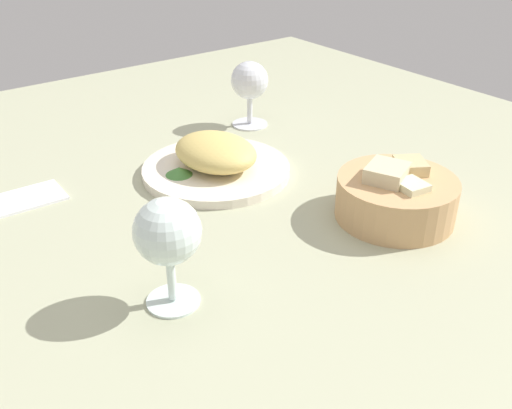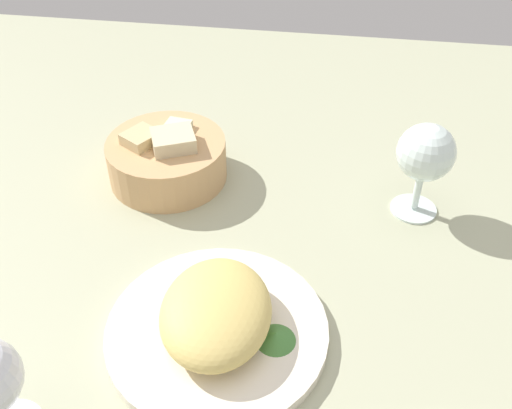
% 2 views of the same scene
% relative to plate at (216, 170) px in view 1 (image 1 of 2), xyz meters
% --- Properties ---
extents(ground_plane, '(1.40, 1.40, 0.02)m').
position_rel_plate_xyz_m(ground_plane, '(0.07, -0.01, -0.02)').
color(ground_plane, '#A8AB8B').
extents(plate, '(0.23, 0.23, 0.01)m').
position_rel_plate_xyz_m(plate, '(0.00, 0.00, 0.00)').
color(plate, white).
rests_on(plate, ground_plane).
extents(omelette, '(0.15, 0.13, 0.05)m').
position_rel_plate_xyz_m(omelette, '(0.00, 0.00, 0.03)').
color(omelette, '#D5BA65').
rests_on(omelette, plate).
extents(lettuce_garnish, '(0.04, 0.04, 0.01)m').
position_rel_plate_xyz_m(lettuce_garnish, '(-0.01, -0.06, 0.01)').
color(lettuce_garnish, '#437D38').
rests_on(lettuce_garnish, plate).
extents(bread_basket, '(0.16, 0.16, 0.08)m').
position_rel_plate_xyz_m(bread_basket, '(0.26, 0.12, 0.03)').
color(bread_basket, tan).
rests_on(bread_basket, ground_plane).
extents(wine_glass_near, '(0.07, 0.07, 0.13)m').
position_rel_plate_xyz_m(wine_glass_near, '(0.24, -0.22, 0.08)').
color(wine_glass_near, silver).
rests_on(wine_glass_near, ground_plane).
extents(wine_glass_far, '(0.07, 0.07, 0.12)m').
position_rel_plate_xyz_m(wine_glass_far, '(-0.14, 0.17, 0.07)').
color(wine_glass_far, silver).
rests_on(wine_glass_far, ground_plane).
extents(folded_napkin, '(0.07, 0.11, 0.01)m').
position_rel_plate_xyz_m(folded_napkin, '(-0.10, -0.27, -0.00)').
color(folded_napkin, white).
rests_on(folded_napkin, ground_plane).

